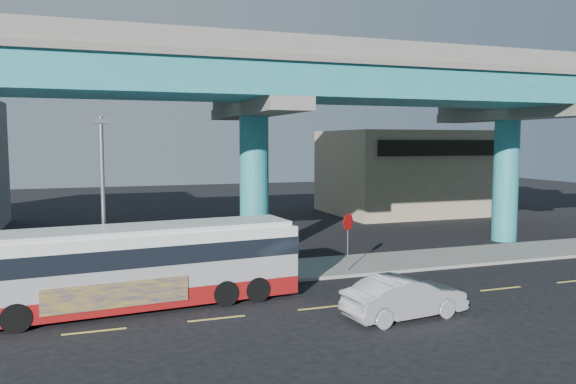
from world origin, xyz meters
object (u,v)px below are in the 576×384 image
object	(u,v)px
stop_sign	(348,229)
sedan	(405,297)
transit_bus	(140,263)
street_lamp	(103,179)

from	to	relation	value
stop_sign	sedan	bearing A→B (deg)	-106.40
transit_bus	street_lamp	size ratio (longest dim) A/B	1.73
transit_bus	sedan	xyz separation A→B (m)	(8.57, -4.27, -0.92)
transit_bus	stop_sign	bearing A→B (deg)	8.04
sedan	stop_sign	world-z (taller)	stop_sign
sedan	street_lamp	bearing A→B (deg)	52.66
stop_sign	transit_bus	bearing A→B (deg)	-175.17
sedan	street_lamp	xyz separation A→B (m)	(-9.75, 5.81, 3.96)
sedan	stop_sign	distance (m)	6.72
street_lamp	stop_sign	size ratio (longest dim) A/B	2.58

